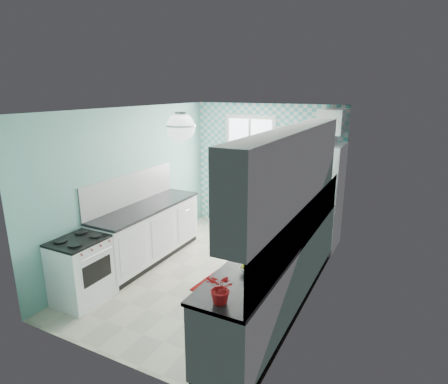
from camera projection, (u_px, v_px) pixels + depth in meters
The scene contains 26 objects.
floor at pixel (214, 273), 5.84m from camera, with size 3.00×4.40×0.02m, color beige.
ceiling at pixel (213, 108), 5.17m from camera, with size 3.00×4.40×0.02m, color white.
wall_back at pixel (267, 168), 7.40m from camera, with size 3.00×0.02×2.50m, color #73AFA4.
wall_front at pixel (103, 252), 3.61m from camera, with size 3.00×0.02×2.50m, color #73AFA4.
wall_left at pixel (133, 184), 6.17m from camera, with size 0.02×4.40×2.50m, color #73AFA4.
wall_right at pixel (315, 210), 4.84m from camera, with size 0.02×4.40×2.50m, color #73AFA4.
accent_wall at pixel (266, 168), 7.38m from camera, with size 3.00×0.01×2.50m, color #54C3BF.
window at pixel (250, 152), 7.43m from camera, with size 1.04×0.05×1.44m.
backsplash_right at pixel (305, 224), 4.52m from camera, with size 0.02×3.60×0.51m, color white.
backsplash_left at pixel (131, 189), 6.11m from camera, with size 0.02×2.15×0.51m, color white.
upper_cabinets_right at pixel (291, 168), 4.23m from camera, with size 0.33×3.20×0.90m, color white.
upper_cabinet_fridge at pixel (334, 121), 6.24m from camera, with size 0.40×0.74×0.40m, color white.
ceiling_light at pixel (181, 127), 4.53m from camera, with size 0.34×0.34×0.35m.
base_cabinets_right at pixel (280, 274), 4.85m from camera, with size 0.60×3.60×0.90m, color white.
countertop_right at pixel (280, 240), 4.73m from camera, with size 0.63×3.60×0.04m, color black.
base_cabinets_left at pixel (148, 234), 6.18m from camera, with size 0.60×2.15×0.90m, color white.
countertop_left at pixel (147, 207), 6.05m from camera, with size 0.63×2.15×0.04m, color black.
fridge at pixel (317, 196), 6.66m from camera, with size 0.81×0.80×1.86m.
stove at pixel (82, 269), 4.98m from camera, with size 0.58×0.72×0.86m.
sink at pixel (302, 218), 5.52m from camera, with size 0.57×0.48×0.53m.
rug at pixel (226, 282), 5.53m from camera, with size 0.64×0.91×0.01m, color maroon.
dish_towel at pixel (282, 240), 5.85m from camera, with size 0.02×0.24×0.37m, color #51A98E.
fruit_bowl at pixel (251, 269), 3.87m from camera, with size 0.24×0.24×0.06m, color white.
potted_plant at pixel (222, 289), 3.27m from camera, with size 0.26×0.23×0.29m, color red.
soap_bottle at pixel (312, 204), 5.76m from camera, with size 0.10×0.10×0.22m, color #95BDCB.
microwave at pixel (321, 136), 6.38m from camera, with size 0.49×0.33×0.27m, color white.
Camera 1 is at (2.55, -4.64, 2.78)m, focal length 30.00 mm.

